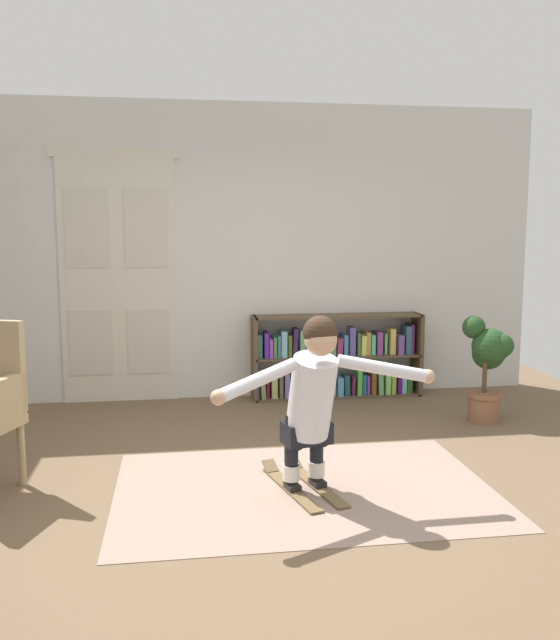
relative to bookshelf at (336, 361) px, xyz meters
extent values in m
plane|color=brown|center=(-0.94, -2.39, -0.36)|extent=(7.20, 7.20, 0.00)
cube|color=silver|center=(-0.94, 0.21, 1.09)|extent=(6.00, 0.10, 2.90)
cube|color=beige|center=(-2.41, 0.16, 0.81)|extent=(0.55, 0.04, 2.35)
cube|color=beige|center=(-2.41, 0.14, 1.33)|extent=(0.41, 0.01, 0.76)
cube|color=beige|center=(-2.41, 0.14, 0.22)|extent=(0.41, 0.01, 0.64)
cube|color=beige|center=(-1.86, 0.16, 0.81)|extent=(0.55, 0.04, 2.35)
cube|color=beige|center=(-1.86, 0.14, 1.33)|extent=(0.41, 0.01, 0.76)
cube|color=beige|center=(-1.86, 0.14, 0.22)|extent=(0.41, 0.01, 0.64)
cube|color=beige|center=(-2.13, 0.16, 2.04)|extent=(1.22, 0.04, 0.10)
cube|color=gray|center=(-0.77, -2.35, -0.36)|extent=(2.44, 1.67, 0.01)
cube|color=brown|center=(-0.83, 0.00, 0.05)|extent=(0.04, 0.30, 0.83)
cube|color=brown|center=(0.84, 0.00, 0.05)|extent=(0.04, 0.30, 0.83)
cube|color=brown|center=(0.01, 0.00, -0.35)|extent=(1.68, 0.30, 0.02)
cube|color=brown|center=(0.01, 0.00, 0.05)|extent=(1.68, 0.30, 0.02)
cube|color=brown|center=(0.01, 0.00, 0.46)|extent=(1.68, 0.30, 0.02)
cube|color=#3D3F64|center=(-0.80, -0.02, -0.19)|extent=(0.03, 0.15, 0.30)
cube|color=olive|center=(-0.76, -0.01, -0.24)|extent=(0.06, 0.23, 0.21)
cube|color=maroon|center=(-0.70, 0.00, -0.22)|extent=(0.03, 0.16, 0.24)
cube|color=#A1A95C|center=(-0.64, -0.01, -0.22)|extent=(0.06, 0.18, 0.25)
cube|color=brown|center=(-0.57, 0.00, -0.21)|extent=(0.04, 0.21, 0.26)
cube|color=#7268A8|center=(-0.52, -0.01, -0.22)|extent=(0.05, 0.20, 0.25)
cube|color=#18712B|center=(-0.45, 0.02, -0.20)|extent=(0.04, 0.21, 0.29)
cube|color=navy|center=(-0.41, 0.02, -0.23)|extent=(0.03, 0.20, 0.24)
cube|color=#84CB46|center=(-0.35, -0.01, -0.23)|extent=(0.05, 0.17, 0.22)
cube|color=#AA2E1E|center=(-0.30, 0.02, -0.24)|extent=(0.03, 0.22, 0.21)
cube|color=#741786|center=(-0.23, 0.00, -0.20)|extent=(0.05, 0.17, 0.29)
cube|color=#AE3459|center=(-0.15, 0.02, -0.20)|extent=(0.06, 0.21, 0.29)
cube|color=#40695B|center=(-0.09, 0.00, -0.24)|extent=(0.04, 0.18, 0.20)
cube|color=#65B28D|center=(-0.04, 0.02, -0.25)|extent=(0.03, 0.22, 0.18)
cube|color=#488EC0|center=(0.02, -0.02, -0.25)|extent=(0.06, 0.20, 0.18)
cube|color=#245858|center=(0.10, 0.00, -0.24)|extent=(0.06, 0.16, 0.20)
cube|color=maroon|center=(0.16, -0.02, -0.25)|extent=(0.04, 0.18, 0.19)
cube|color=#4DBA47|center=(0.22, -0.02, -0.20)|extent=(0.05, 0.18, 0.29)
cube|color=#235784|center=(0.27, 0.01, -0.24)|extent=(0.04, 0.20, 0.20)
cube|color=purple|center=(0.32, 0.00, -0.25)|extent=(0.03, 0.17, 0.19)
cube|color=brown|center=(0.37, 0.00, -0.22)|extent=(0.04, 0.23, 0.25)
cube|color=#61A668|center=(0.44, -0.01, -0.20)|extent=(0.06, 0.19, 0.29)
cube|color=#84C765|center=(0.52, 0.01, -0.22)|extent=(0.05, 0.24, 0.24)
cube|color=#8BA934|center=(0.58, 0.00, -0.21)|extent=(0.04, 0.21, 0.27)
cube|color=#45106E|center=(0.64, -0.02, -0.23)|extent=(0.04, 0.19, 0.23)
cube|color=#78CEBB|center=(0.69, 0.00, -0.22)|extent=(0.05, 0.19, 0.24)
cube|color=#2C581B|center=(0.75, -0.01, -0.24)|extent=(0.05, 0.17, 0.20)
cube|color=#3C7060|center=(-0.79, 0.02, 0.18)|extent=(0.05, 0.19, 0.23)
cube|color=#4625A9|center=(-0.72, -0.01, 0.19)|extent=(0.04, 0.18, 0.25)
cube|color=purple|center=(-0.67, -0.01, 0.16)|extent=(0.04, 0.19, 0.19)
cube|color=#429644|center=(-0.63, 0.01, 0.16)|extent=(0.03, 0.22, 0.20)
cube|color=#3D6779|center=(-0.59, -0.02, 0.17)|extent=(0.03, 0.14, 0.22)
cube|color=#7ABACC|center=(-0.54, 0.01, 0.19)|extent=(0.06, 0.20, 0.26)
cube|color=#506426|center=(-0.48, 0.00, 0.17)|extent=(0.04, 0.15, 0.22)
cube|color=#361C51|center=(-0.43, -0.01, 0.20)|extent=(0.06, 0.15, 0.29)
cube|color=#5C9B6D|center=(-0.36, -0.01, 0.19)|extent=(0.05, 0.18, 0.27)
cube|color=#477D5D|center=(-0.30, 0.00, 0.17)|extent=(0.04, 0.19, 0.22)
cube|color=#51BD92|center=(-0.22, -0.01, 0.18)|extent=(0.05, 0.16, 0.23)
cube|color=#9FB747|center=(-0.15, -0.01, 0.17)|extent=(0.03, 0.18, 0.22)
cube|color=#CE276F|center=(-0.11, 0.01, 0.18)|extent=(0.03, 0.15, 0.24)
cube|color=#6A995D|center=(-0.05, 0.00, 0.18)|extent=(0.05, 0.15, 0.23)
cube|color=#802D62|center=(0.02, 0.00, 0.15)|extent=(0.06, 0.19, 0.18)
cube|color=teal|center=(0.08, 0.01, 0.17)|extent=(0.04, 0.20, 0.21)
cube|color=#554D94|center=(0.15, -0.02, 0.20)|extent=(0.06, 0.14, 0.29)
cube|color=#44633B|center=(0.21, 0.00, 0.18)|extent=(0.03, 0.18, 0.23)
cube|color=#CFD55C|center=(0.26, 0.00, 0.16)|extent=(0.05, 0.20, 0.20)
cube|color=#A78E41|center=(0.31, 0.02, 0.18)|extent=(0.04, 0.21, 0.23)
cube|color=#49CF95|center=(0.36, 0.00, 0.16)|extent=(0.04, 0.16, 0.20)
cube|color=#803A81|center=(0.43, 0.02, 0.18)|extent=(0.06, 0.20, 0.23)
cube|color=#5CB770|center=(0.50, 0.01, 0.17)|extent=(0.03, 0.16, 0.21)
cube|color=#D7B55A|center=(0.56, 0.00, 0.19)|extent=(0.05, 0.19, 0.26)
cube|color=#63468E|center=(0.64, -0.02, 0.16)|extent=(0.05, 0.24, 0.20)
cube|color=#345A6C|center=(0.72, -0.01, 0.20)|extent=(0.06, 0.19, 0.28)
cube|color=#582361|center=(0.77, 0.02, 0.21)|extent=(0.03, 0.20, 0.30)
cylinder|color=tan|center=(-2.60, -2.00, -0.15)|extent=(0.06, 0.06, 0.42)
cylinder|color=brown|center=(1.07, -1.07, -0.23)|extent=(0.26, 0.26, 0.26)
cylinder|color=brown|center=(1.07, -1.07, -0.12)|extent=(0.29, 0.29, 0.04)
cylinder|color=#4C3823|center=(1.07, -1.07, 0.08)|extent=(0.04, 0.04, 0.36)
sphere|color=#21441E|center=(1.14, -1.02, 0.29)|extent=(0.32, 0.32, 0.32)
sphere|color=#21441E|center=(1.21, -1.08, 0.31)|extent=(0.21, 0.21, 0.21)
sphere|color=#21441E|center=(1.01, -0.95, 0.46)|extent=(0.20, 0.20, 0.20)
sphere|color=#21441E|center=(1.14, -0.98, 0.23)|extent=(0.29, 0.29, 0.29)
cube|color=brown|center=(-0.86, -2.37, -0.35)|extent=(0.28, 0.79, 0.01)
cube|color=brown|center=(-0.95, -2.02, -0.32)|extent=(0.11, 0.13, 0.06)
cube|color=black|center=(-0.85, -2.39, -0.33)|extent=(0.11, 0.14, 0.04)
cube|color=brown|center=(-0.68, -2.33, -0.35)|extent=(0.28, 0.79, 0.01)
cube|color=brown|center=(-0.77, -1.97, -0.32)|extent=(0.11, 0.13, 0.06)
cube|color=black|center=(-0.68, -2.35, -0.33)|extent=(0.11, 0.14, 0.04)
cylinder|color=white|center=(-0.86, -2.37, -0.24)|extent=(0.13, 0.13, 0.10)
cylinder|color=black|center=(-0.86, -2.37, -0.04)|extent=(0.11, 0.11, 0.30)
cylinder|color=black|center=(-0.85, -2.41, 0.05)|extent=(0.13, 0.13, 0.22)
cylinder|color=white|center=(-0.68, -2.33, -0.24)|extent=(0.13, 0.13, 0.10)
cylinder|color=black|center=(-0.68, -2.33, -0.04)|extent=(0.11, 0.11, 0.30)
cylinder|color=black|center=(-0.67, -2.37, 0.05)|extent=(0.13, 0.13, 0.22)
cube|color=black|center=(-0.76, -2.39, 0.03)|extent=(0.33, 0.25, 0.14)
cylinder|color=silver|center=(-0.75, -2.45, 0.28)|extent=(0.37, 0.46, 0.57)
sphere|color=tan|center=(-0.71, -2.58, 0.66)|extent=(0.24, 0.24, 0.20)
sphere|color=#382619|center=(-0.72, -2.57, 0.70)|extent=(0.25, 0.25, 0.21)
cylinder|color=silver|center=(-1.11, -2.71, 0.46)|extent=(0.53, 0.39, 0.19)
sphere|color=tan|center=(-1.35, -2.87, 0.41)|extent=(0.11, 0.11, 0.09)
cylinder|color=silver|center=(-0.30, -2.51, 0.46)|extent=(0.59, 0.14, 0.19)
sphere|color=tan|center=(-0.02, -2.54, 0.41)|extent=(0.11, 0.11, 0.09)
camera|label=1|loc=(-1.55, -6.47, 1.33)|focal=37.69mm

